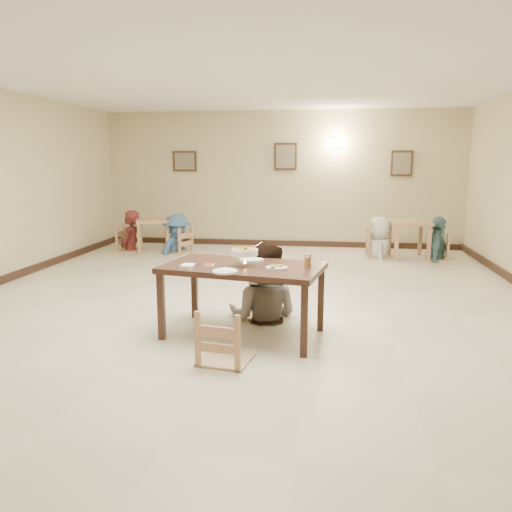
% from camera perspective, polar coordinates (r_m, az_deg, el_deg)
% --- Properties ---
extents(floor, '(10.00, 10.00, 0.00)m').
position_cam_1_polar(floor, '(6.60, -1.37, -5.85)').
color(floor, beige).
rests_on(floor, ground).
extents(ceiling, '(10.00, 10.00, 0.00)m').
position_cam_1_polar(ceiling, '(6.42, -1.50, 20.75)').
color(ceiling, white).
rests_on(ceiling, wall_back).
extents(wall_back, '(10.00, 0.00, 10.00)m').
position_cam_1_polar(wall_back, '(11.29, 2.87, 8.74)').
color(wall_back, beige).
rests_on(wall_back, floor).
extents(baseboard_back, '(8.00, 0.06, 0.12)m').
position_cam_1_polar(baseboard_back, '(11.40, 2.79, 1.49)').
color(baseboard_back, '#311D14').
rests_on(baseboard_back, floor).
extents(picture_a, '(0.55, 0.04, 0.45)m').
position_cam_1_polar(picture_a, '(11.66, -8.15, 10.68)').
color(picture_a, '#3B2718').
rests_on(picture_a, wall_back).
extents(picture_b, '(0.50, 0.04, 0.60)m').
position_cam_1_polar(picture_b, '(11.23, 3.39, 11.28)').
color(picture_b, '#3B2718').
rests_on(picture_b, wall_back).
extents(picture_c, '(0.45, 0.04, 0.55)m').
position_cam_1_polar(picture_c, '(11.30, 16.32, 10.11)').
color(picture_c, '#3B2718').
rests_on(picture_c, wall_back).
extents(wall_sconce, '(0.16, 0.05, 0.22)m').
position_cam_1_polar(wall_sconce, '(11.20, 9.16, 12.70)').
color(wall_sconce, '#FFD88C').
rests_on(wall_sconce, wall_back).
extents(main_table, '(1.82, 1.23, 0.79)m').
position_cam_1_polar(main_table, '(5.38, -1.50, -1.89)').
color(main_table, '#3B2218').
rests_on(main_table, floor).
extents(chair_far, '(0.45, 0.45, 0.95)m').
position_cam_1_polar(chair_far, '(6.10, 0.66, -2.58)').
color(chair_far, tan).
rests_on(chair_far, floor).
extents(chair_near, '(0.47, 0.47, 1.00)m').
position_cam_1_polar(chair_near, '(4.73, -3.52, -6.25)').
color(chair_near, tan).
rests_on(chair_near, floor).
extents(main_diner, '(0.97, 0.79, 1.85)m').
position_cam_1_polar(main_diner, '(5.94, 0.88, 1.48)').
color(main_diner, gray).
rests_on(main_diner, floor).
extents(curry_warmer, '(0.32, 0.28, 0.26)m').
position_cam_1_polar(curry_warmer, '(5.28, -1.29, 0.42)').
color(curry_warmer, silver).
rests_on(curry_warmer, main_table).
extents(rice_plate_far, '(0.28, 0.28, 0.06)m').
position_cam_1_polar(rice_plate_far, '(5.59, -0.50, -0.41)').
color(rice_plate_far, white).
rests_on(rice_plate_far, main_table).
extents(rice_plate_near, '(0.26, 0.26, 0.06)m').
position_cam_1_polar(rice_plate_near, '(5.02, -3.54, -1.72)').
color(rice_plate_near, white).
rests_on(rice_plate_near, main_table).
extents(fried_plate, '(0.23, 0.23, 0.05)m').
position_cam_1_polar(fried_plate, '(5.18, 2.36, -1.29)').
color(fried_plate, white).
rests_on(fried_plate, main_table).
extents(chili_dish, '(0.11, 0.11, 0.02)m').
position_cam_1_polar(chili_dish, '(5.36, -5.40, -0.98)').
color(chili_dish, white).
rests_on(chili_dish, main_table).
extents(napkin_cutlery, '(0.16, 0.24, 0.03)m').
position_cam_1_polar(napkin_cutlery, '(5.31, -7.80, -1.12)').
color(napkin_cutlery, white).
rests_on(napkin_cutlery, main_table).
extents(drink_glass, '(0.07, 0.07, 0.15)m').
position_cam_1_polar(drink_glass, '(5.25, 5.92, -0.60)').
color(drink_glass, white).
rests_on(drink_glass, main_table).
extents(bg_table_left, '(0.90, 0.90, 0.70)m').
position_cam_1_polar(bg_table_left, '(10.78, -11.65, 3.46)').
color(bg_table_left, tan).
rests_on(bg_table_left, floor).
extents(bg_table_right, '(0.81, 0.81, 0.74)m').
position_cam_1_polar(bg_table_right, '(10.27, 17.11, 3.07)').
color(bg_table_right, tan).
rests_on(bg_table_right, floor).
extents(bg_chair_ll, '(0.49, 0.49, 1.05)m').
position_cam_1_polar(bg_chair_ll, '(10.98, -14.21, 3.26)').
color(bg_chair_ll, tan).
rests_on(bg_chair_ll, floor).
extents(bg_chair_lr, '(0.50, 0.50, 1.05)m').
position_cam_1_polar(bg_chair_lr, '(10.56, -9.05, 3.19)').
color(bg_chair_lr, tan).
rests_on(bg_chair_lr, floor).
extents(bg_chair_rl, '(0.51, 0.51, 1.09)m').
position_cam_1_polar(bg_chair_rl, '(10.27, 14.02, 2.88)').
color(bg_chair_rl, tan).
rests_on(bg_chair_rl, floor).
extents(bg_chair_rr, '(0.43, 0.43, 0.91)m').
position_cam_1_polar(bg_chair_rr, '(10.39, 20.05, 2.15)').
color(bg_chair_rr, tan).
rests_on(bg_chair_rr, floor).
extents(bg_diner_a, '(0.43, 0.64, 1.74)m').
position_cam_1_polar(bg_diner_a, '(10.94, -14.30, 5.07)').
color(bg_diner_a, '#591F1D').
rests_on(bg_diner_a, floor).
extents(bg_diner_b, '(0.88, 1.18, 1.63)m').
position_cam_1_polar(bg_diner_b, '(10.53, -9.09, 4.75)').
color(bg_diner_b, '#4973A6').
rests_on(bg_diner_b, floor).
extents(bg_diner_c, '(0.52, 0.79, 1.62)m').
position_cam_1_polar(bg_diner_c, '(10.24, 14.09, 4.38)').
color(bg_diner_c, silver).
rests_on(bg_diner_c, floor).
extents(bg_diner_d, '(0.63, 1.05, 1.68)m').
position_cam_1_polar(bg_diner_d, '(10.35, 20.19, 4.27)').
color(bg_diner_d, slate).
rests_on(bg_diner_d, floor).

